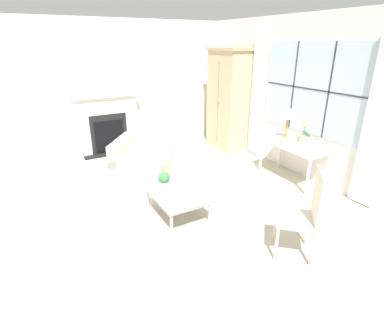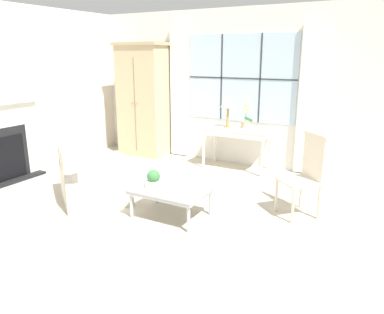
{
  "view_description": "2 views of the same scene",
  "coord_description": "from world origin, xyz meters",
  "px_view_note": "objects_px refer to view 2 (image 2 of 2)",
  "views": [
    {
      "loc": [
        3.55,
        -1.31,
        2.35
      ],
      "look_at": [
        0.44,
        0.42,
        0.97
      ],
      "focal_mm": 28.0,
      "sensor_mm": 36.0,
      "label": 1
    },
    {
      "loc": [
        2.58,
        -3.41,
        2.01
      ],
      "look_at": [
        0.43,
        0.44,
        0.79
      ],
      "focal_mm": 35.0,
      "sensor_mm": 36.0,
      "label": 2
    }
  ],
  "objects_px": {
    "armchair_upholstered": "(93,182)",
    "side_chair_wooden": "(306,171)",
    "armoire": "(143,100)",
    "console_table": "(237,132)",
    "potted_plant_small": "(154,179)",
    "potted_orchid": "(246,118)",
    "pillar_candle": "(176,189)",
    "fireplace": "(0,136)",
    "table_lamp": "(228,103)",
    "coffee_table": "(171,191)"
  },
  "relations": [
    {
      "from": "armoire",
      "to": "potted_plant_small",
      "type": "height_order",
      "value": "armoire"
    },
    {
      "from": "armoire",
      "to": "coffee_table",
      "type": "relative_size",
      "value": 2.4
    },
    {
      "from": "console_table",
      "to": "armchair_upholstered",
      "type": "height_order",
      "value": "armchair_upholstered"
    },
    {
      "from": "fireplace",
      "to": "side_chair_wooden",
      "type": "distance_m",
      "value": 4.68
    },
    {
      "from": "armoire",
      "to": "console_table",
      "type": "relative_size",
      "value": 1.88
    },
    {
      "from": "armoire",
      "to": "console_table",
      "type": "xyz_separation_m",
      "value": [
        2.07,
        -0.02,
        -0.45
      ]
    },
    {
      "from": "potted_plant_small",
      "to": "pillar_candle",
      "type": "distance_m",
      "value": 0.35
    },
    {
      "from": "coffee_table",
      "to": "potted_plant_small",
      "type": "height_order",
      "value": "potted_plant_small"
    },
    {
      "from": "armoire",
      "to": "side_chair_wooden",
      "type": "xyz_separation_m",
      "value": [
        3.6,
        -1.47,
        -0.53
      ]
    },
    {
      "from": "console_table",
      "to": "armchair_upholstered",
      "type": "bearing_deg",
      "value": -115.69
    },
    {
      "from": "fireplace",
      "to": "coffee_table",
      "type": "height_order",
      "value": "fireplace"
    },
    {
      "from": "fireplace",
      "to": "pillar_candle",
      "type": "height_order",
      "value": "fireplace"
    },
    {
      "from": "fireplace",
      "to": "coffee_table",
      "type": "distance_m",
      "value": 3.13
    },
    {
      "from": "console_table",
      "to": "potted_plant_small",
      "type": "relative_size",
      "value": 5.08
    },
    {
      "from": "armchair_upholstered",
      "to": "side_chair_wooden",
      "type": "relative_size",
      "value": 1.16
    },
    {
      "from": "console_table",
      "to": "armchair_upholstered",
      "type": "relative_size",
      "value": 0.96
    },
    {
      "from": "potted_orchid",
      "to": "potted_plant_small",
      "type": "height_order",
      "value": "potted_orchid"
    },
    {
      "from": "armoire",
      "to": "console_table",
      "type": "height_order",
      "value": "armoire"
    },
    {
      "from": "table_lamp",
      "to": "potted_plant_small",
      "type": "xyz_separation_m",
      "value": [
        0.06,
        -2.38,
        -0.69
      ]
    },
    {
      "from": "console_table",
      "to": "potted_orchid",
      "type": "distance_m",
      "value": 0.3
    },
    {
      "from": "coffee_table",
      "to": "side_chair_wooden",
      "type": "bearing_deg",
      "value": 31.7
    },
    {
      "from": "side_chair_wooden",
      "to": "pillar_candle",
      "type": "relative_size",
      "value": 9.97
    },
    {
      "from": "armoire",
      "to": "armchair_upholstered",
      "type": "bearing_deg",
      "value": -69.72
    },
    {
      "from": "potted_plant_small",
      "to": "pillar_candle",
      "type": "height_order",
      "value": "potted_plant_small"
    },
    {
      "from": "table_lamp",
      "to": "pillar_candle",
      "type": "xyz_separation_m",
      "value": [
        0.4,
        -2.4,
        -0.76
      ]
    },
    {
      "from": "table_lamp",
      "to": "potted_orchid",
      "type": "height_order",
      "value": "table_lamp"
    },
    {
      "from": "coffee_table",
      "to": "pillar_candle",
      "type": "height_order",
      "value": "pillar_candle"
    },
    {
      "from": "armoire",
      "to": "potted_plant_small",
      "type": "bearing_deg",
      "value": -51.6
    },
    {
      "from": "pillar_candle",
      "to": "table_lamp",
      "type": "bearing_deg",
      "value": 99.5
    },
    {
      "from": "console_table",
      "to": "potted_plant_small",
      "type": "height_order",
      "value": "console_table"
    },
    {
      "from": "table_lamp",
      "to": "pillar_candle",
      "type": "relative_size",
      "value": 5.31
    },
    {
      "from": "potted_plant_small",
      "to": "side_chair_wooden",
      "type": "bearing_deg",
      "value": 31.25
    },
    {
      "from": "console_table",
      "to": "pillar_candle",
      "type": "bearing_deg",
      "value": -84.57
    },
    {
      "from": "console_table",
      "to": "pillar_candle",
      "type": "relative_size",
      "value": 11.12
    },
    {
      "from": "pillar_candle",
      "to": "potted_plant_small",
      "type": "bearing_deg",
      "value": 176.7
    },
    {
      "from": "armchair_upholstered",
      "to": "pillar_candle",
      "type": "distance_m",
      "value": 1.41
    },
    {
      "from": "pillar_candle",
      "to": "fireplace",
      "type": "bearing_deg",
      "value": -179.47
    },
    {
      "from": "fireplace",
      "to": "table_lamp",
      "type": "relative_size",
      "value": 3.98
    },
    {
      "from": "armchair_upholstered",
      "to": "pillar_candle",
      "type": "bearing_deg",
      "value": -1.81
    },
    {
      "from": "console_table",
      "to": "coffee_table",
      "type": "relative_size",
      "value": 1.27
    },
    {
      "from": "side_chair_wooden",
      "to": "armchair_upholstered",
      "type": "bearing_deg",
      "value": -160.15
    },
    {
      "from": "table_lamp",
      "to": "armchair_upholstered",
      "type": "relative_size",
      "value": 0.46
    },
    {
      "from": "potted_orchid",
      "to": "side_chair_wooden",
      "type": "height_order",
      "value": "potted_orchid"
    },
    {
      "from": "armoire",
      "to": "potted_orchid",
      "type": "relative_size",
      "value": 4.86
    },
    {
      "from": "side_chair_wooden",
      "to": "armoire",
      "type": "bearing_deg",
      "value": 157.82
    },
    {
      "from": "console_table",
      "to": "pillar_candle",
      "type": "distance_m",
      "value": 2.49
    },
    {
      "from": "table_lamp",
      "to": "coffee_table",
      "type": "bearing_deg",
      "value": -83.74
    },
    {
      "from": "fireplace",
      "to": "side_chair_wooden",
      "type": "bearing_deg",
      "value": 12.97
    },
    {
      "from": "table_lamp",
      "to": "potted_orchid",
      "type": "relative_size",
      "value": 1.23
    },
    {
      "from": "potted_plant_small",
      "to": "pillar_candle",
      "type": "relative_size",
      "value": 2.19
    }
  ]
}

